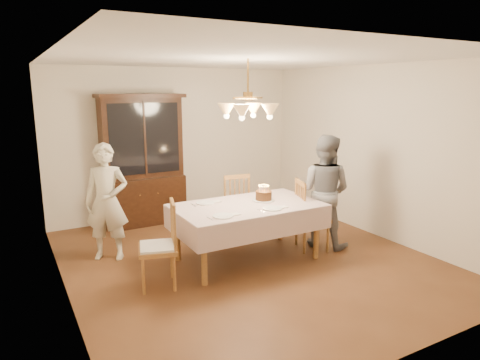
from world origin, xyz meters
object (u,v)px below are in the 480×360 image
dining_table (247,210)px  birthday_cake (264,196)px  elderly_woman (107,202)px  chair_far_side (233,208)px  china_hutch (143,162)px

dining_table → birthday_cake: birthday_cake is taller
elderly_woman → birthday_cake: (1.88, -0.88, 0.04)m
chair_far_side → birthday_cake: size_ratio=3.33×
china_hutch → chair_far_side: 1.76m
chair_far_side → dining_table: bearing=-106.9°
dining_table → china_hutch: size_ratio=0.88×
china_hutch → elderly_woman: 1.60m
dining_table → chair_far_side: 1.00m
dining_table → chair_far_side: (0.28, 0.93, -0.24)m
chair_far_side → china_hutch: bearing=126.6°
elderly_woman → china_hutch: bearing=83.9°
birthday_cake → dining_table: bearing=-166.3°
dining_table → elderly_woman: bearing=149.1°
dining_table → china_hutch: bearing=107.3°
chair_far_side → elderly_woman: elderly_woman is taller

